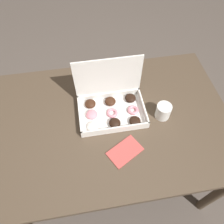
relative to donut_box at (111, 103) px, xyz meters
name	(u,v)px	position (x,y,z in m)	size (l,w,h in m)	color
ground_plane	(112,169)	(-0.01, -0.07, -0.80)	(8.00, 8.00, 0.00)	#564C44
dining_table	(112,128)	(-0.01, -0.07, -0.15)	(1.29, 0.87, 0.75)	#4C3D2D
donut_box	(111,103)	(0.00, 0.00, 0.00)	(0.35, 0.24, 0.29)	white
coffee_mug	(163,111)	(0.27, -0.09, -0.01)	(0.08, 0.08, 0.08)	white
paper_napkin	(125,151)	(0.03, -0.26, -0.05)	(0.19, 0.17, 0.01)	#CC4C47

